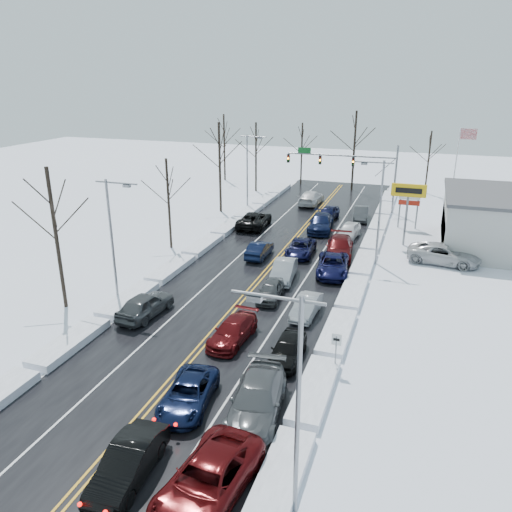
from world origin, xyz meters
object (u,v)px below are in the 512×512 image
at_px(flagpole, 457,164).
at_px(oncoming_car_0, 259,257).
at_px(traffic_signal_mast, 353,165).
at_px(tires_plus_sign, 408,195).

relative_size(flagpole, oncoming_car_0, 2.32).
height_order(traffic_signal_mast, oncoming_car_0, traffic_signal_mast).
xyz_separation_m(tires_plus_sign, oncoming_car_0, (-12.17, -7.74, -4.99)).
bearing_deg(tires_plus_sign, traffic_signal_mast, 120.46).
relative_size(traffic_signal_mast, tires_plus_sign, 2.21).
bearing_deg(flagpole, oncoming_car_0, -127.76).
relative_size(tires_plus_sign, flagpole, 0.60).
distance_m(tires_plus_sign, oncoming_car_0, 15.27).
xyz_separation_m(traffic_signal_mast, oncoming_car_0, (-5.12, -19.74, -5.48)).
xyz_separation_m(flagpole, oncoming_car_0, (-16.84, -21.75, -5.93)).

